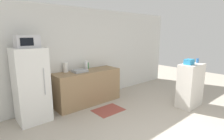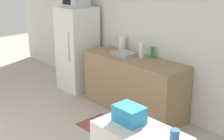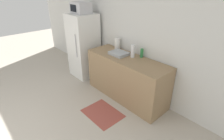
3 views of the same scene
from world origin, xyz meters
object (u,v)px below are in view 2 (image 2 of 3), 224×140
object	(u,v)px
refrigerator	(77,49)
paper_towel_roll	(122,43)
bottle_tall	(141,50)
jar	(174,137)
microwave	(76,0)
basket	(129,114)
bottle_short	(152,52)

from	to	relation	value
refrigerator	paper_towel_roll	bearing A→B (deg)	16.58
bottle_tall	jar	xyz separation A→B (m)	(2.19, -2.05, 0.15)
microwave	basket	distance (m)	3.79
microwave	paper_towel_roll	distance (m)	1.22
microwave	bottle_tall	xyz separation A→B (m)	(1.52, 0.18, -0.70)
microwave	bottle_tall	world-z (taller)	microwave
basket	paper_towel_roll	xyz separation A→B (m)	(-2.31, 2.14, -0.17)
paper_towel_roll	bottle_short	bearing A→B (deg)	1.75
microwave	refrigerator	bearing A→B (deg)	71.65
basket	jar	size ratio (longest dim) A/B	1.99
refrigerator	bottle_tall	distance (m)	1.54
microwave	basket	world-z (taller)	microwave
refrigerator	bottle_short	distance (m)	1.68
microwave	bottle_short	xyz separation A→B (m)	(1.64, 0.31, -0.74)
microwave	basket	bearing A→B (deg)	-29.71
refrigerator	basket	bearing A→B (deg)	-29.73
refrigerator	microwave	distance (m)	0.94
bottle_tall	jar	bearing A→B (deg)	-43.05
bottle_tall	paper_towel_roll	bearing A→B (deg)	169.05
refrigerator	basket	size ratio (longest dim) A/B	6.89
refrigerator	paper_towel_roll	distance (m)	1.02
bottle_tall	bottle_short	xyz separation A→B (m)	(0.13, 0.13, -0.04)
paper_towel_roll	microwave	bearing A→B (deg)	-163.36
refrigerator	bottle_tall	xyz separation A→B (m)	(1.52, 0.17, 0.24)
bottle_short	refrigerator	bearing A→B (deg)	-169.49
refrigerator	microwave	bearing A→B (deg)	-108.35
microwave	bottle_tall	bearing A→B (deg)	6.62
bottle_tall	jar	distance (m)	3.00
bottle_tall	bottle_short	distance (m)	0.19
refrigerator	jar	size ratio (longest dim) A/B	13.67
bottle_short	jar	distance (m)	3.01
refrigerator	bottle_short	xyz separation A→B (m)	(1.64, 0.30, 0.20)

